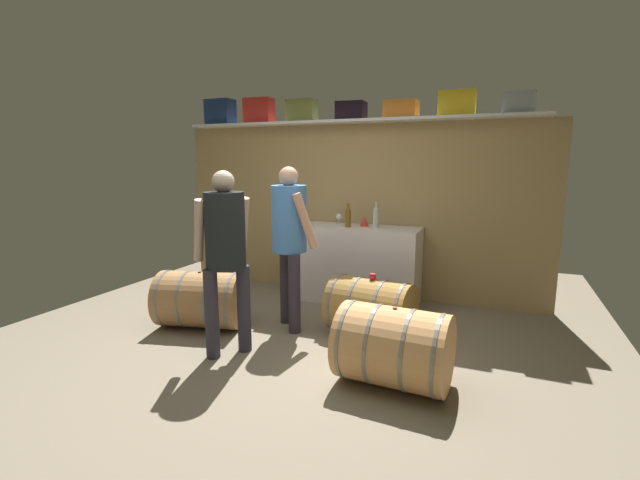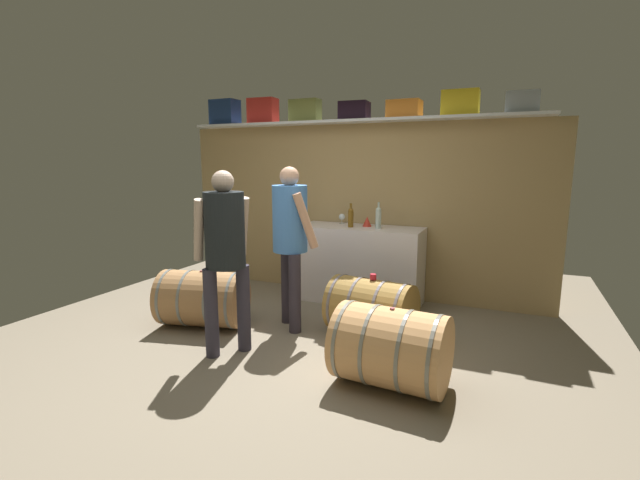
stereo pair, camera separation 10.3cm
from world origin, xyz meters
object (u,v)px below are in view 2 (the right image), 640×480
wine_bottle_amber (351,217)px  wine_glass (342,217)px  wine_bottle_clear (378,217)px  tasting_cup (373,277)px  toolcase_navy (225,113)px  wine_barrel_flank (203,298)px  toolcase_olive (305,111)px  toolcase_red (263,111)px  toolcase_grey (523,102)px  toolcase_black (354,111)px  winemaker_pouring (291,231)px  visitor_tasting (225,244)px  wine_barrel_near (371,308)px  toolcase_yellow (460,103)px  toolcase_orange (404,109)px  red_funnel (367,222)px  work_cabinet (360,264)px  wine_barrel_far (391,348)px

wine_bottle_amber → wine_glass: bearing=131.1°
wine_bottle_clear → tasting_cup: bearing=-76.2°
toolcase_navy → wine_bottle_amber: toolcase_navy is taller
toolcase_navy → wine_barrel_flank: toolcase_navy is taller
toolcase_olive → wine_glass: toolcase_olive is taller
toolcase_red → toolcase_grey: size_ratio=1.13×
toolcase_black → winemaker_pouring: toolcase_black is taller
toolcase_navy → visitor_tasting: 2.90m
toolcase_red → wine_bottle_amber: size_ratio=1.29×
wine_barrel_near → visitor_tasting: size_ratio=0.54×
wine_glass → tasting_cup: (0.77, -1.17, -0.41)m
toolcase_navy → wine_glass: toolcase_navy is taller
toolcase_yellow → wine_glass: bearing=-178.3°
toolcase_red → toolcase_orange: bearing=-3.0°
wine_bottle_clear → wine_glass: size_ratio=2.39×
red_funnel → winemaker_pouring: winemaker_pouring is taller
work_cabinet → wine_glass: bearing=152.0°
wine_barrel_near → wine_barrel_far: wine_barrel_far is taller
visitor_tasting → toolcase_black: bearing=26.5°
wine_barrel_near → wine_barrel_far: (0.43, -0.90, 0.02)m
work_cabinet → red_funnel: red_funnel is taller
toolcase_olive → toolcase_grey: 2.52m
wine_glass → red_funnel: wine_glass is taller
red_funnel → tasting_cup: (0.41, -1.08, -0.39)m
toolcase_red → toolcase_black: toolcase_red is taller
work_cabinet → tasting_cup: bearing=-64.9°
wine_bottle_clear → tasting_cup: wine_bottle_clear is taller
toolcase_black → wine_bottle_clear: (0.40, -0.24, -1.25)m
wine_bottle_clear → wine_barrel_near: wine_bottle_clear is taller
toolcase_orange → wine_barrel_near: 2.35m
visitor_tasting → toolcase_olive: bearing=44.3°
wine_bottle_amber → wine_barrel_far: wine_bottle_amber is taller
wine_glass → red_funnel: 0.37m
toolcase_red → work_cabinet: (1.44, -0.20, -1.90)m
work_cabinet → wine_barrel_far: work_cabinet is taller
toolcase_orange → toolcase_yellow: bearing=1.7°
red_funnel → toolcase_olive: bearing=171.9°
wine_barrel_near → wine_barrel_far: 1.00m
tasting_cup → toolcase_navy: bearing=154.5°
wine_bottle_amber → winemaker_pouring: winemaker_pouring is taller
winemaker_pouring → wine_barrel_far: bearing=14.7°
wine_bottle_clear → wine_bottle_amber: wine_bottle_clear is taller
toolcase_navy → wine_bottle_clear: 2.64m
toolcase_grey → wine_bottle_clear: 1.94m
toolcase_red → wine_barrel_far: 3.76m
toolcase_navy → toolcase_olive: toolcase_navy is taller
wine_glass → toolcase_black: bearing=15.3°
wine_barrel_near → red_funnel: bearing=118.7°
toolcase_yellow → toolcase_grey: (0.63, 0.00, -0.03)m
wine_barrel_far → wine_barrel_near: bearing=119.7°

